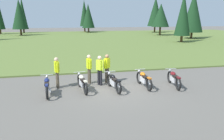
# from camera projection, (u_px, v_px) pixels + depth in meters

# --- Properties ---
(ground_plane) EXTENTS (140.00, 140.00, 0.00)m
(ground_plane) POSITION_uv_depth(u_px,v_px,m) (114.00, 89.00, 12.07)
(ground_plane) COLOR #605B54
(grass_moorland) EXTENTS (80.00, 44.00, 0.10)m
(grass_moorland) POSITION_uv_depth(u_px,v_px,m) (80.00, 40.00, 36.43)
(grass_moorland) COLOR #5B7033
(grass_moorland) RESTS_ON ground
(forest_treeline) EXTENTS (37.49, 28.18, 8.16)m
(forest_treeline) POSITION_uv_depth(u_px,v_px,m) (104.00, 13.00, 45.33)
(forest_treeline) COLOR #47331E
(forest_treeline) RESTS_ON ground
(motorcycle_navy) EXTENTS (0.62, 2.10, 0.88)m
(motorcycle_navy) POSITION_uv_depth(u_px,v_px,m) (47.00, 86.00, 11.12)
(motorcycle_navy) COLOR black
(motorcycle_navy) RESTS_ON ground
(motorcycle_cream) EXTENTS (0.65, 2.09, 0.88)m
(motorcycle_cream) POSITION_uv_depth(u_px,v_px,m) (82.00, 82.00, 11.72)
(motorcycle_cream) COLOR black
(motorcycle_cream) RESTS_ON ground
(motorcycle_black) EXTENTS (0.64, 2.09, 0.88)m
(motorcycle_black) POSITION_uv_depth(u_px,v_px,m) (114.00, 82.00, 11.83)
(motorcycle_black) COLOR black
(motorcycle_black) RESTS_ON ground
(motorcycle_orange) EXTENTS (0.62, 2.10, 0.88)m
(motorcycle_orange) POSITION_uv_depth(u_px,v_px,m) (144.00, 79.00, 12.32)
(motorcycle_orange) COLOR black
(motorcycle_orange) RESTS_ON ground
(motorcycle_maroon) EXTENTS (0.62, 2.09, 0.88)m
(motorcycle_maroon) POSITION_uv_depth(u_px,v_px,m) (174.00, 79.00, 12.44)
(motorcycle_maroon) COLOR black
(motorcycle_maroon) RESTS_ON ground
(rider_with_back_turned) EXTENTS (0.39, 0.46, 1.67)m
(rider_with_back_turned) POSITION_uv_depth(u_px,v_px,m) (100.00, 69.00, 12.54)
(rider_with_back_turned) COLOR black
(rider_with_back_turned) RESTS_ON ground
(rider_near_row_end) EXTENTS (0.28, 0.54, 1.67)m
(rider_near_row_end) POSITION_uv_depth(u_px,v_px,m) (89.00, 67.00, 12.89)
(rider_near_row_end) COLOR #4C4233
(rider_near_row_end) RESTS_ON ground
(rider_in_hivis_vest) EXTENTS (0.29, 0.54, 1.67)m
(rider_in_hivis_vest) POSITION_uv_depth(u_px,v_px,m) (57.00, 71.00, 12.08)
(rider_in_hivis_vest) COLOR #4C4233
(rider_in_hivis_vest) RESTS_ON ground
(rider_checking_bike) EXTENTS (0.40, 0.44, 1.67)m
(rider_checking_bike) POSITION_uv_depth(u_px,v_px,m) (107.00, 67.00, 13.01)
(rider_checking_bike) COLOR #4C4233
(rider_checking_bike) RESTS_ON ground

